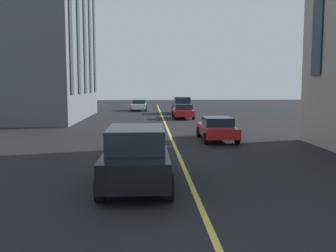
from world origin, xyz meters
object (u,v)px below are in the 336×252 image
car_red_oncoming (183,111)px  car_white_parked_a (139,105)px  car_red_parked_b (217,128)px  car_black_near (136,156)px  car_blue_mid (182,105)px

car_red_oncoming → car_white_parked_a: same height
car_red_oncoming → car_white_parked_a: size_ratio=1.00×
car_red_parked_b → car_black_near: 10.73m
car_red_parked_b → car_black_near: (-9.81, 4.34, 0.27)m
car_black_near → car_white_parked_a: car_black_near is taller
car_blue_mid → car_black_near: bearing=172.4°
car_red_parked_b → car_red_oncoming: same height
car_red_parked_b → car_white_parked_a: (26.31, 5.21, 0.00)m
car_red_oncoming → car_red_parked_b: bearing=-177.4°
car_blue_mid → car_red_oncoming: (-6.52, 0.47, -0.27)m
car_black_near → car_red_oncoming: bearing=-8.5°
car_white_parked_a → car_blue_mid: bearing=-135.6°
car_blue_mid → car_red_oncoming: bearing=175.8°
car_white_parked_a → car_red_parked_b: bearing=-168.8°
car_blue_mid → car_white_parked_a: car_blue_mid is taller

